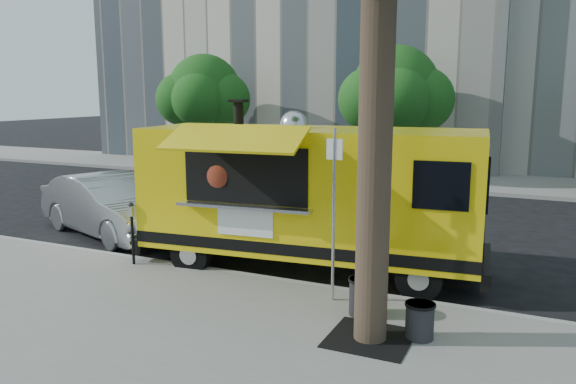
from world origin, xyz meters
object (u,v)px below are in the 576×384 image
far_tree_a (204,91)px  trash_bin_right (420,319)px  food_truck (308,193)px  far_tree_b (395,90)px  parking_meter (132,226)px  sedan (110,205)px  trash_bin_left (364,295)px  sign_post (334,205)px

far_tree_a → trash_bin_right: (13.26, -14.78, -3.33)m
food_truck → far_tree_b: bearing=90.6°
trash_bin_right → far_tree_a: bearing=131.9°
far_tree_b → trash_bin_right: bearing=-74.3°
parking_meter → food_truck: 3.75m
parking_meter → sedan: (-2.55, 2.16, -0.18)m
trash_bin_left → trash_bin_right: bearing=-26.9°
parking_meter → far_tree_b: bearing=81.9°
far_tree_b → food_truck: size_ratio=0.74×
far_tree_a → far_tree_b: bearing=2.5°
far_tree_a → trash_bin_right: far_tree_a is taller
far_tree_a → trash_bin_left: (12.24, -14.26, -3.30)m
far_tree_b → food_truck: 12.79m
far_tree_a → food_truck: size_ratio=0.72×
far_tree_a → trash_bin_left: bearing=-49.4°
parking_meter → sedan: sedan is taller
far_tree_a → parking_meter: (7.00, -13.65, -2.79)m
parking_meter → sedan: 3.35m
far_tree_b → sign_post: 14.61m
sign_post → parking_meter: 4.64m
sign_post → food_truck: bearing=124.8°
far_tree_a → parking_meter: size_ratio=4.01×
food_truck → sedan: bearing=168.2°
trash_bin_left → far_tree_b: bearing=102.5°
parking_meter → trash_bin_right: 6.38m
far_tree_b → parking_meter: size_ratio=4.12×
far_tree_b → parking_meter: (-2.00, -14.05, -2.85)m
food_truck → trash_bin_left: food_truck is taller
sedan → trash_bin_right: sedan is taller
sedan → trash_bin_left: bearing=-90.1°
food_truck → trash_bin_right: food_truck is taller
food_truck → sedan: size_ratio=1.52×
sign_post → food_truck: (-1.19, 1.72, -0.17)m
trash_bin_right → far_tree_b: bearing=105.7°
sign_post → food_truck: 2.10m
far_tree_a → food_truck: far_tree_a is taller
food_truck → trash_bin_left: size_ratio=12.07×
far_tree_a → food_truck: (10.36, -12.13, -2.10)m
far_tree_b → sedan: far_tree_b is taller
trash_bin_left → food_truck: bearing=131.5°
sedan → parking_meter: bearing=-110.8°
sedan → trash_bin_right: bearing=-91.0°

